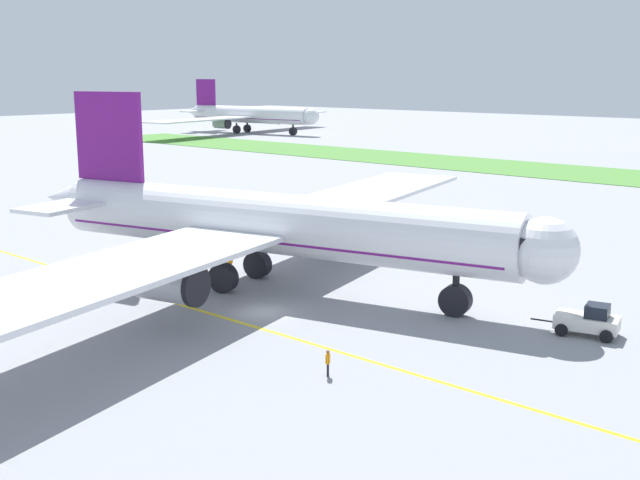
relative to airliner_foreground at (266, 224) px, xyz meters
name	(u,v)px	position (x,y,z in m)	size (l,w,h in m)	color
ground_plane	(263,312)	(4.76, -5.12, -5.65)	(600.00, 600.00, 0.00)	gray
apron_taxi_line	(234,321)	(4.76, -8.18, -5.64)	(280.00, 0.36, 0.01)	yellow
airliner_foreground	(266,224)	(0.00, 0.00, 0.00)	(50.85, 81.91, 16.63)	white
pushback_tug	(589,321)	(26.10, 6.28, -4.59)	(6.24, 3.47, 2.30)	white
ground_crew_wingwalker_port	(328,360)	(17.39, -11.95, -4.62)	(0.45, 0.51, 1.68)	black
ground_crew_marshaller_front	(230,262)	(-6.72, 1.82, -4.65)	(0.35, 0.56, 1.64)	black
parked_airliner_far_left	(248,115)	(-136.83, 127.33, 0.03)	(51.60, 82.68, 16.71)	white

